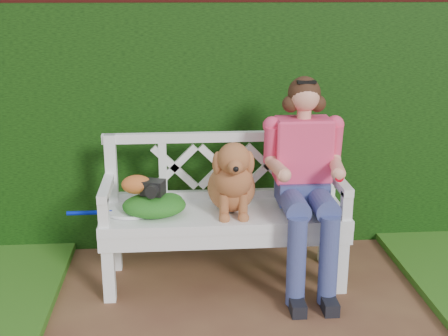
{
  "coord_description": "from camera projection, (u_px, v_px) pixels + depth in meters",
  "views": [
    {
      "loc": [
        -0.35,
        -2.4,
        1.81
      ],
      "look_at": [
        -0.08,
        1.05,
        0.75
      ],
      "focal_mm": 48.0,
      "sensor_mm": 36.0,
      "label": 1
    }
  ],
  "objects": [
    {
      "name": "brick_wall",
      "position": [
        225.0,
        87.0,
        4.34
      ],
      "size": [
        10.0,
        0.3,
        2.2
      ],
      "primitive_type": "cube",
      "color": "maroon",
      "rests_on": "ground"
    },
    {
      "name": "ivy_hedge",
      "position": [
        228.0,
        128.0,
        4.2
      ],
      "size": [
        10.0,
        0.18,
        1.7
      ],
      "primitive_type": "cube",
      "color": "#1C4D0F",
      "rests_on": "ground"
    },
    {
      "name": "garden_bench",
      "position": [
        224.0,
        245.0,
        3.77
      ],
      "size": [
        1.64,
        0.77,
        0.48
      ],
      "primitive_type": null,
      "rotation": [
        0.0,
        0.0,
        -0.11
      ],
      "color": "white",
      "rests_on": "ground"
    },
    {
      "name": "seated_woman",
      "position": [
        302.0,
        189.0,
        3.68
      ],
      "size": [
        0.71,
        0.82,
        1.22
      ],
      "primitive_type": null,
      "rotation": [
        0.0,
        0.0,
        0.33
      ],
      "color": "#E04642",
      "rests_on": "ground"
    },
    {
      "name": "dog",
      "position": [
        232.0,
        175.0,
        3.6
      ],
      "size": [
        0.39,
        0.48,
        0.47
      ],
      "primitive_type": null,
      "rotation": [
        0.0,
        0.0,
        -0.19
      ],
      "color": "#B66133",
      "rests_on": "garden_bench"
    },
    {
      "name": "tennis_racket",
      "position": [
        127.0,
        212.0,
        3.63
      ],
      "size": [
        0.61,
        0.44,
        0.03
      ],
      "primitive_type": null,
      "rotation": [
        0.0,
        0.0,
        -0.42
      ],
      "color": "silver",
      "rests_on": "garden_bench"
    },
    {
      "name": "green_bag",
      "position": [
        154.0,
        205.0,
        3.6
      ],
      "size": [
        0.45,
        0.39,
        0.13
      ],
      "primitive_type": null,
      "rotation": [
        0.0,
        0.0,
        0.28
      ],
      "color": "#2C7F39",
      "rests_on": "garden_bench"
    },
    {
      "name": "camera_item",
      "position": [
        153.0,
        187.0,
        3.57
      ],
      "size": [
        0.16,
        0.14,
        0.09
      ],
      "primitive_type": "cube",
      "rotation": [
        0.0,
        0.0,
        -0.32
      ],
      "color": "black",
      "rests_on": "green_bag"
    },
    {
      "name": "baseball_glove",
      "position": [
        137.0,
        184.0,
        3.58
      ],
      "size": [
        0.22,
        0.2,
        0.11
      ],
      "primitive_type": "ellipsoid",
      "rotation": [
        0.0,
        0.0,
        0.43
      ],
      "color": "#C35F26",
      "rests_on": "green_bag"
    }
  ]
}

